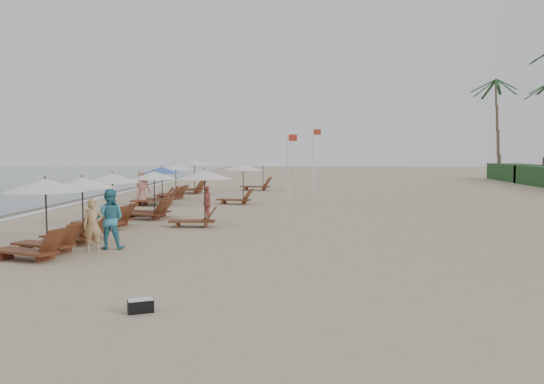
# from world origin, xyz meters

# --- Properties ---
(ground) EXTENTS (160.00, 160.00, 0.00)m
(ground) POSITION_xyz_m (0.00, 0.00, 0.00)
(ground) COLOR tan
(ground) RESTS_ON ground
(wet_sand_band) EXTENTS (3.20, 140.00, 0.01)m
(wet_sand_band) POSITION_xyz_m (-12.50, 10.00, 0.00)
(wet_sand_band) COLOR #6B5E4C
(wet_sand_band) RESTS_ON ground
(foam_line) EXTENTS (0.50, 140.00, 0.02)m
(foam_line) POSITION_xyz_m (-11.20, 10.00, 0.01)
(foam_line) COLOR white
(foam_line) RESTS_ON ground
(lounger_station_0) EXTENTS (2.68, 2.43, 2.21)m
(lounger_station_0) POSITION_xyz_m (-5.68, -2.28, 1.15)
(lounger_station_0) COLOR brown
(lounger_station_0) RESTS_ON ground
(lounger_station_1) EXTENTS (2.45, 2.19, 2.13)m
(lounger_station_1) POSITION_xyz_m (-5.67, 0.26, 1.14)
(lounger_station_1) COLOR brown
(lounger_station_1) RESTS_ON ground
(lounger_station_2) EXTENTS (2.57, 2.18, 2.12)m
(lounger_station_2) POSITION_xyz_m (-5.92, 3.53, 1.04)
(lounger_station_2) COLOR brown
(lounger_station_2) RESTS_ON ground
(lounger_station_3) EXTENTS (2.44, 2.14, 2.08)m
(lounger_station_3) POSITION_xyz_m (-5.11, 6.47, 1.02)
(lounger_station_3) COLOR brown
(lounger_station_3) RESTS_ON ground
(lounger_station_4) EXTENTS (2.67, 2.15, 2.09)m
(lounger_station_4) POSITION_xyz_m (-6.39, 12.12, 0.93)
(lounger_station_4) COLOR brown
(lounger_station_4) RESTS_ON ground
(lounger_station_5) EXTENTS (2.55, 2.40, 2.16)m
(lounger_station_5) POSITION_xyz_m (-6.47, 16.04, 1.22)
(lounger_station_5) COLOR brown
(lounger_station_5) RESTS_ON ground
(lounger_station_6) EXTENTS (2.72, 2.36, 2.32)m
(lounger_station_6) POSITION_xyz_m (-6.21, 20.03, 1.15)
(lounger_station_6) COLOR brown
(lounger_station_6) RESTS_ON ground
(inland_station_0) EXTENTS (2.55, 2.24, 2.22)m
(inland_station_0) POSITION_xyz_m (-2.35, 4.07, 1.47)
(inland_station_0) COLOR brown
(inland_station_0) RESTS_ON ground
(inland_station_1) EXTENTS (2.64, 2.24, 2.22)m
(inland_station_1) POSITION_xyz_m (-1.94, 13.03, 1.42)
(inland_station_1) COLOR brown
(inland_station_1) RESTS_ON ground
(inland_station_2) EXTENTS (2.88, 2.24, 2.22)m
(inland_station_2) POSITION_xyz_m (-1.77, 23.11, 1.28)
(inland_station_2) COLOR brown
(inland_station_2) RESTS_ON ground
(beachgoer_near) EXTENTS (0.68, 0.56, 1.59)m
(beachgoer_near) POSITION_xyz_m (-4.46, -1.45, 0.79)
(beachgoer_near) COLOR tan
(beachgoer_near) RESTS_ON ground
(beachgoer_mid_a) EXTENTS (0.96, 0.79, 1.84)m
(beachgoer_mid_a) POSITION_xyz_m (-4.15, -0.92, 0.92)
(beachgoer_mid_a) COLOR teal
(beachgoer_mid_a) RESTS_ON ground
(beachgoer_far_a) EXTENTS (0.40, 0.89, 1.49)m
(beachgoer_far_a) POSITION_xyz_m (-2.43, 5.89, 0.74)
(beachgoer_far_a) COLOR #C4584E
(beachgoer_far_a) RESTS_ON ground
(beachgoer_far_b) EXTENTS (1.06, 1.07, 1.86)m
(beachgoer_far_b) POSITION_xyz_m (-7.11, 11.86, 0.93)
(beachgoer_far_b) COLOR tan
(beachgoer_far_b) RESTS_ON ground
(duffel_bag) EXTENTS (0.52, 0.41, 0.26)m
(duffel_bag) POSITION_xyz_m (-1.21, -7.26, 0.13)
(duffel_bag) COLOR black
(duffel_bag) RESTS_ON ground
(flag_pole_near) EXTENTS (0.60, 0.08, 4.14)m
(flag_pole_near) POSITION_xyz_m (0.68, 15.95, 2.31)
(flag_pole_near) COLOR silver
(flag_pole_near) RESTS_ON ground
(flag_pole_far) EXTENTS (0.60, 0.08, 4.68)m
(flag_pole_far) POSITION_xyz_m (2.24, 22.28, 2.59)
(flag_pole_far) COLOR silver
(flag_pole_far) RESTS_ON ground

